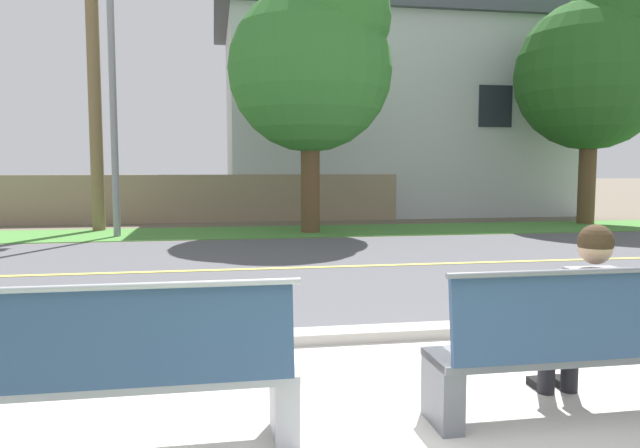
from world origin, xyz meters
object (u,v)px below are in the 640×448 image
Objects in this scene: seated_person_grey at (584,310)px; shade_tree_far_left at (316,57)px; bench_left at (123,376)px; bench_right at (583,350)px; shade_tree_left at (598,64)px; streetlamp at (114,72)px.

shade_tree_far_left is at bearing 89.57° from seated_person_grey.
bench_right is at bearing 0.00° from bench_left.
shade_tree_far_left reaches higher than seated_person_grey.
shade_tree_left reaches higher than bench_left.
bench_left is at bearing -81.55° from streetlamp.
seated_person_grey reaches higher than bench_right.
seated_person_grey is 0.19× the size of streetlamp.
seated_person_grey is 15.20m from shade_tree_left.
streetlamp is at bearing -176.26° from shade_tree_left.
shade_tree_left is at bearing 47.85° from bench_left.
shade_tree_left is (8.38, 12.34, 4.05)m from bench_right.
bench_left is 1.55× the size of seated_person_grey.
streetlamp is 0.96× the size of shade_tree_left.
seated_person_grey is 0.18× the size of shade_tree_left.
bench_left is at bearing -104.80° from shade_tree_far_left.
streetlamp is 1.01× the size of shade_tree_far_left.
bench_right is 0.30× the size of shade_tree_far_left.
streetlamp is 4.73m from shade_tree_far_left.
streetlamp is (-4.62, 11.33, 3.14)m from seated_person_grey.
streetlamp is (-4.51, 11.50, 3.36)m from bench_right.
shade_tree_far_left is (0.20, 11.33, 3.79)m from bench_right.
bench_right is at bearing -68.61° from streetlamp.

